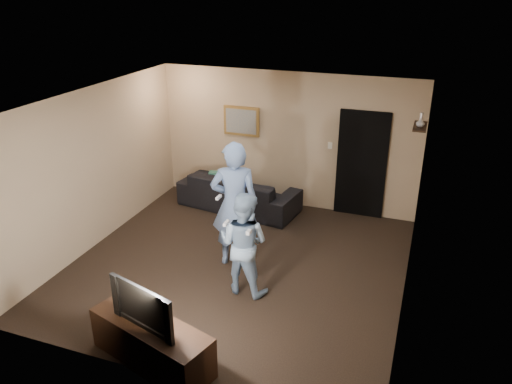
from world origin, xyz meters
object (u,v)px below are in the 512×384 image
at_px(television, 148,304).
at_px(wii_player_right, 244,243).
at_px(wii_player_left, 235,204).
at_px(tv_console, 152,343).
at_px(sofa, 239,192).

xyz_separation_m(television, wii_player_right, (0.47, 1.73, -0.05)).
bearing_deg(wii_player_left, wii_player_right, -58.88).
bearing_deg(wii_player_right, tv_console, -105.34).
bearing_deg(wii_player_left, sofa, 110.20).
height_order(tv_console, wii_player_left, wii_player_left).
xyz_separation_m(sofa, wii_player_right, (1.10, -2.55, 0.42)).
bearing_deg(sofa, wii_player_left, 118.70).
relative_size(tv_console, wii_player_left, 0.79).
bearing_deg(wii_player_left, television, -91.61).
bearing_deg(wii_player_right, television, -105.34).
bearing_deg(wii_player_left, tv_console, -91.61).
distance_m(television, wii_player_right, 1.79).
distance_m(tv_console, wii_player_left, 2.51).
bearing_deg(tv_console, wii_player_right, 91.36).
xyz_separation_m(tv_console, wii_player_right, (0.47, 1.73, 0.51)).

